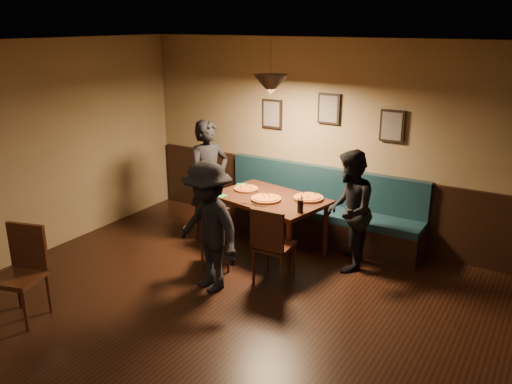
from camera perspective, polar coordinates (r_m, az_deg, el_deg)
floor at (r=5.28m, az=-9.09°, el=-16.86°), size 7.00×7.00×0.00m
ceiling at (r=4.34m, az=-10.98°, el=15.07°), size 7.00×7.00×0.00m
wall_back at (r=7.50m, az=7.88°, el=5.59°), size 6.00×0.00×6.00m
wainscot at (r=7.72m, az=7.50°, el=-0.98°), size 5.88×0.06×1.00m
booth_bench at (r=7.48m, az=6.65°, el=-1.57°), size 3.00×0.60×1.00m
picture_left at (r=7.81m, az=1.77°, el=8.49°), size 0.32×0.04×0.42m
picture_center at (r=7.39m, az=7.93°, el=8.96°), size 0.32×0.04×0.42m
picture_right at (r=7.11m, az=14.57°, el=6.96°), size 0.32×0.04×0.42m
pendant_lamp at (r=6.63m, az=1.61°, el=11.57°), size 0.44×0.44×0.25m
dining_table at (r=7.08m, az=1.48°, el=-3.56°), size 1.61×1.19×0.78m
chair_near_left at (r=6.66m, az=-4.21°, el=-4.67°), size 0.50×0.50×0.86m
chair_near_right at (r=6.27m, az=1.98°, el=-5.66°), size 0.45×0.45×0.96m
diner_left at (r=7.44m, az=-5.11°, el=1.27°), size 0.61×0.73×1.72m
diner_right at (r=6.60m, az=10.07°, el=-2.01°), size 0.77×0.88×1.53m
diner_front at (r=6.00m, az=-5.21°, el=-3.84°), size 1.12×0.86×1.54m
pizza_a at (r=7.24m, az=-1.08°, el=0.37°), size 0.44×0.44×0.04m
pizza_b at (r=6.82m, az=1.10°, el=-0.73°), size 0.49×0.49×0.04m
pizza_c at (r=6.90m, az=5.73°, el=-0.61°), size 0.49×0.49×0.04m
soda_glass at (r=6.41m, az=4.83°, el=-1.52°), size 0.10×0.10×0.16m
tabasco_bottle at (r=6.70m, az=4.96°, el=-0.85°), size 0.03×0.03×0.12m
napkin_a at (r=7.46m, az=-1.54°, el=0.78°), size 0.20×0.20×0.01m
napkin_b at (r=7.02m, az=-3.83°, el=-0.39°), size 0.16×0.16×0.01m
cutlery_set at (r=6.65m, az=-0.40°, el=-1.41°), size 0.20×0.04×0.00m
cafe_chair_far at (r=6.00m, az=-24.43°, el=-8.30°), size 0.55×0.55×1.00m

